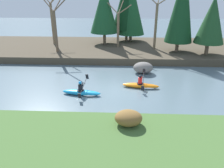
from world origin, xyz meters
name	(u,v)px	position (x,y,z in m)	size (l,w,h in m)	color
ground_plane	(117,90)	(0.00, 0.00, 0.00)	(90.00, 90.00, 0.00)	slate
riverbank_near	(114,148)	(0.00, -6.68, 0.26)	(44.00, 5.16, 0.53)	#476B33
riverbank_far	(119,49)	(0.00, 10.91, 0.35)	(44.00, 10.52, 0.70)	#4C4233
conifer_tree_far_left	(104,9)	(-1.85, 12.06, 4.76)	(3.33, 3.33, 6.78)	brown
conifer_tree_left	(127,1)	(0.84, 14.03, 5.57)	(3.61, 3.61, 8.25)	#7A664C
conifer_tree_mid_left	(131,9)	(1.37, 13.66, 4.66)	(3.40, 3.40, 7.02)	brown
conifer_tree_centre	(182,5)	(6.14, 8.69, 5.42)	(2.83, 2.83, 8.43)	brown
conifer_tree_mid_right	(212,20)	(8.90, 7.69, 4.10)	(2.87, 2.87, 5.66)	brown
bare_tree_upstream	(52,18)	(-7.95, 11.78, 3.69)	(3.51, 3.47, 6.36)	#7A664C
bare_tree_mid_upstream	(56,26)	(-6.52, 8.01, 3.33)	(3.10, 3.07, 5.59)	brown
bare_tree_mid_downstream	(118,26)	(-0.16, 10.67, 3.05)	(2.78, 2.75, 4.98)	#7A664C
bare_tree_downstream	(156,21)	(3.95, 10.01, 3.70)	(3.52, 3.48, 6.38)	#7A664C
shrub_clump_third	(128,118)	(0.67, -5.19, 0.90)	(1.37, 1.14, 0.74)	brown
kayaker_lead	(142,85)	(1.85, 0.52, 0.20)	(2.79, 2.07, 1.20)	orange
kayaker_middle	(83,92)	(-2.36, -0.89, 0.20)	(2.80, 2.07, 1.20)	#1993D6
boulder_midstream	(143,68)	(2.18, 3.73, 0.49)	(1.73, 1.35, 0.98)	slate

